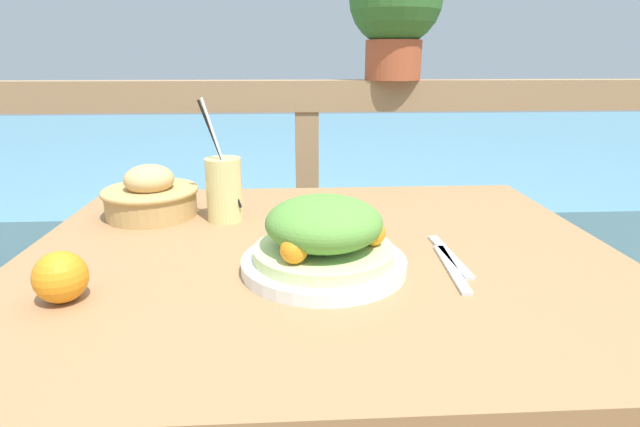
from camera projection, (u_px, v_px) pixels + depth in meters
name	position (u px, v px, depth m)	size (l,w,h in m)	color
patio_table	(321.00, 302.00, 0.89)	(1.01, 0.84, 0.72)	#997047
railing_fence	(307.00, 158.00, 1.55)	(2.80, 0.08, 0.97)	#937551
sea_backdrop	(298.00, 164.00, 4.09)	(12.00, 4.00, 0.38)	#568EA8
salad_plate	(324.00, 240.00, 0.76)	(0.25, 0.25, 0.12)	white
drink_glass	(224.00, 189.00, 0.99)	(0.08, 0.07, 0.24)	#DBCC7F
bread_basket	(151.00, 196.00, 1.02)	(0.19, 0.19, 0.11)	tan
potted_plant	(395.00, 6.00, 1.43)	(0.27, 0.27, 0.36)	#A34C2D
fork	(451.00, 268.00, 0.77)	(0.03, 0.18, 0.00)	silver
knife	(450.00, 256.00, 0.82)	(0.02, 0.18, 0.00)	silver
orange_near_basket	(61.00, 277.00, 0.67)	(0.07, 0.07, 0.07)	orange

